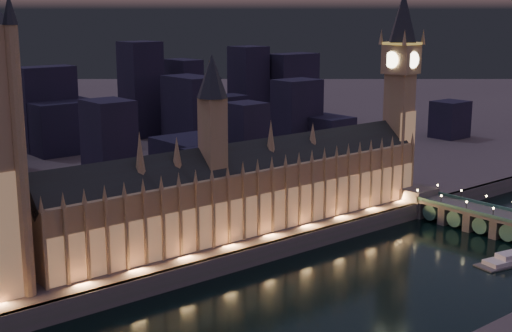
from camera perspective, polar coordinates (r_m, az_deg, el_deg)
ground_plane at (r=274.93m, az=6.63°, el=-9.82°), size 2000.00×2000.00×0.00m
embankment_wall at (r=301.27m, az=0.98°, el=-6.90°), size 2000.00×2.50×8.00m
palace_of_westminster at (r=314.05m, az=-0.58°, el=-1.83°), size 202.00×21.64×78.00m
elizabeth_tower at (r=378.28m, az=11.50°, el=7.12°), size 18.00×18.00×111.75m
westminster_bridge at (r=351.91m, az=19.17°, el=-4.41°), size 17.53×113.00×15.90m
city_backdrop at (r=483.65m, az=-11.90°, el=3.59°), size 475.87×215.63×87.02m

